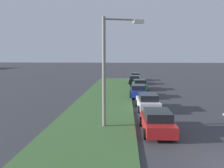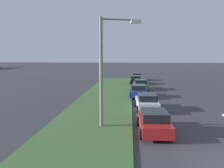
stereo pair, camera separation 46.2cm
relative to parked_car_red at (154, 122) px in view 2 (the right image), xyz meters
The scene contains 8 objects.
grass_median 6.63m from the parked_car_red, 41.61° to the left, with size 60.00×6.00×0.12m, color #3D6633.
parked_car_red is the anchor object (origin of this frame).
parked_car_white 6.53m from the parked_car_red, ahead, with size 4.37×2.16×1.47m.
parked_car_blue 13.32m from the parked_car_red, ahead, with size 4.33×2.08×1.47m.
parked_car_green 19.55m from the parked_car_red, ahead, with size 4.39×2.20×1.47m.
parked_car_black 26.20m from the parked_car_red, ahead, with size 4.37×2.16×1.47m.
parked_car_silver 32.48m from the parked_car_red, ahead, with size 4.31×2.05×1.47m.
streetlight 4.95m from the parked_car_red, 73.90° to the left, with size 1.04×2.82×7.50m.
Camera 2 is at (-10.02, 4.77, 4.98)m, focal length 38.16 mm.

